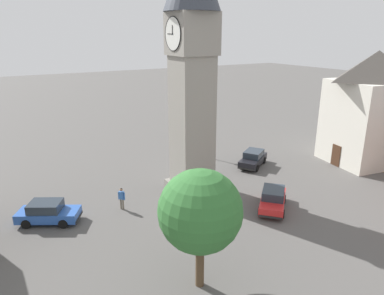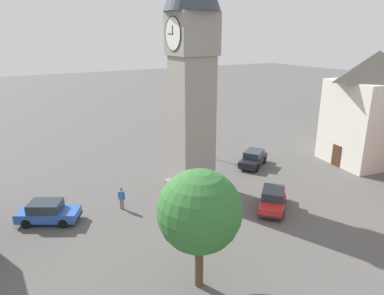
% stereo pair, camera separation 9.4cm
% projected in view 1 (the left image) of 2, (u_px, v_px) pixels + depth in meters
% --- Properties ---
extents(ground_plane, '(200.00, 200.00, 0.00)m').
position_uv_depth(ground_plane, '(192.00, 188.00, 29.74)').
color(ground_plane, '#565451').
extents(clock_tower, '(4.22, 4.22, 19.89)m').
position_uv_depth(clock_tower, '(192.00, 46.00, 26.18)').
color(clock_tower, gray).
rests_on(clock_tower, ground).
extents(car_blue_kerb, '(3.65, 4.38, 1.53)m').
position_uv_depth(car_blue_kerb, '(253.00, 158.00, 34.66)').
color(car_blue_kerb, black).
rests_on(car_blue_kerb, ground).
extents(car_silver_kerb, '(3.50, 4.42, 1.53)m').
position_uv_depth(car_silver_kerb, '(48.00, 212.00, 24.17)').
color(car_silver_kerb, '#2D5BB7').
rests_on(car_silver_kerb, ground).
extents(car_red_corner, '(4.06, 4.16, 1.53)m').
position_uv_depth(car_red_corner, '(273.00, 199.00, 26.10)').
color(car_red_corner, red).
rests_on(car_red_corner, ground).
extents(pedestrian, '(0.44, 0.41, 1.69)m').
position_uv_depth(pedestrian, '(122.00, 197.00, 25.94)').
color(pedestrian, '#706656').
rests_on(pedestrian, ground).
extents(tree, '(4.17, 4.17, 6.37)m').
position_uv_depth(tree, '(200.00, 211.00, 17.02)').
color(tree, brown).
rests_on(tree, ground).
extents(building_shop_left, '(7.59, 8.43, 10.99)m').
position_uv_depth(building_shop_left, '(371.00, 107.00, 34.47)').
color(building_shop_left, silver).
rests_on(building_shop_left, ground).
extents(lamp_post, '(0.36, 0.36, 5.46)m').
position_uv_depth(lamp_post, '(184.00, 120.00, 37.90)').
color(lamp_post, black).
rests_on(lamp_post, ground).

